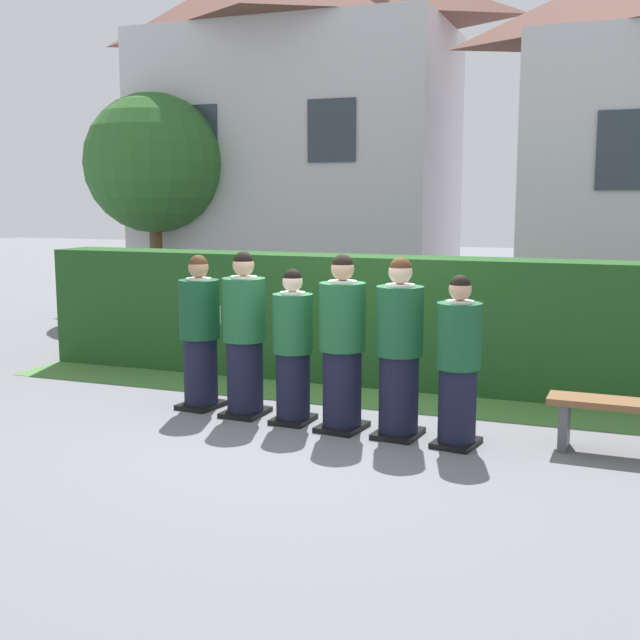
{
  "coord_description": "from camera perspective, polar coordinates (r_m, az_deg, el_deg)",
  "views": [
    {
      "loc": [
        2.73,
        -7.18,
        2.21
      ],
      "look_at": [
        0.0,
        0.0,
        1.05
      ],
      "focal_mm": 45.21,
      "sensor_mm": 36.0,
      "label": 1
    }
  ],
  "objects": [
    {
      "name": "school_building_annex",
      "position": [
        16.74,
        -1.57,
        13.83
      ],
      "size": [
        6.42,
        3.65,
        7.3
      ],
      "color": "silver",
      "rests_on": "ground"
    },
    {
      "name": "student_front_row_3",
      "position": [
        7.67,
        1.59,
        -1.93
      ],
      "size": [
        0.45,
        0.56,
        1.7
      ],
      "color": "black",
      "rests_on": "ground"
    },
    {
      "name": "hedge",
      "position": [
        9.68,
        4.22,
        -0.0
      ],
      "size": [
        8.89,
        0.7,
        1.53
      ],
      "color": "#214C1E",
      "rests_on": "ground"
    },
    {
      "name": "student_front_row_0",
      "position": [
        8.59,
        -8.49,
        -1.11
      ],
      "size": [
        0.44,
        0.54,
        1.63
      ],
      "color": "black",
      "rests_on": "ground"
    },
    {
      "name": "wooden_bench",
      "position": [
        7.5,
        21.16,
        -6.37
      ],
      "size": [
        1.41,
        0.4,
        0.48
      ],
      "color": "brown",
      "rests_on": "ground"
    },
    {
      "name": "ground_plane",
      "position": [
        7.99,
        0.0,
        -7.47
      ],
      "size": [
        60.0,
        60.0,
        0.0
      ],
      "primitive_type": "plane",
      "color": "slate"
    },
    {
      "name": "student_front_row_1",
      "position": [
        8.23,
        -5.37,
        -1.28
      ],
      "size": [
        0.44,
        0.54,
        1.69
      ],
      "color": "black",
      "rests_on": "ground"
    },
    {
      "name": "oak_tree_left",
      "position": [
        15.85,
        -11.7,
        10.78
      ],
      "size": [
        2.63,
        2.63,
        4.19
      ],
      "color": "brown",
      "rests_on": "ground"
    },
    {
      "name": "student_front_row_2",
      "position": [
        7.95,
        -1.93,
        -2.14
      ],
      "size": [
        0.4,
        0.49,
        1.54
      ],
      "color": "black",
      "rests_on": "ground"
    },
    {
      "name": "student_front_row_4",
      "position": [
        7.49,
        5.63,
        -2.27
      ],
      "size": [
        0.44,
        0.55,
        1.69
      ],
      "color": "black",
      "rests_on": "ground"
    },
    {
      "name": "student_front_row_5",
      "position": [
        7.29,
        9.76,
        -3.2
      ],
      "size": [
        0.42,
        0.52,
        1.55
      ],
      "color": "black",
      "rests_on": "ground"
    },
    {
      "name": "lawn_strip",
      "position": [
        9.08,
        2.71,
        -5.48
      ],
      "size": [
        8.89,
        0.9,
        0.01
      ],
      "primitive_type": "cube",
      "color": "#477A38",
      "rests_on": "ground"
    }
  ]
}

